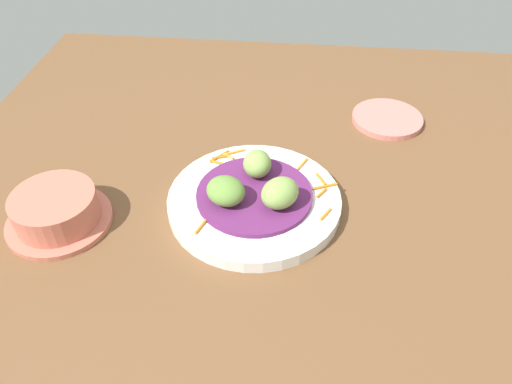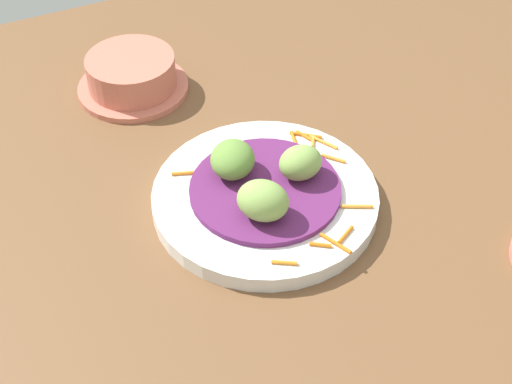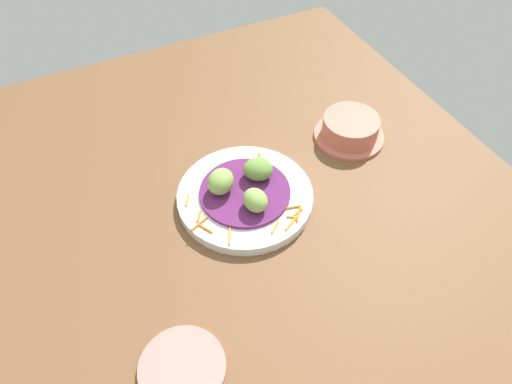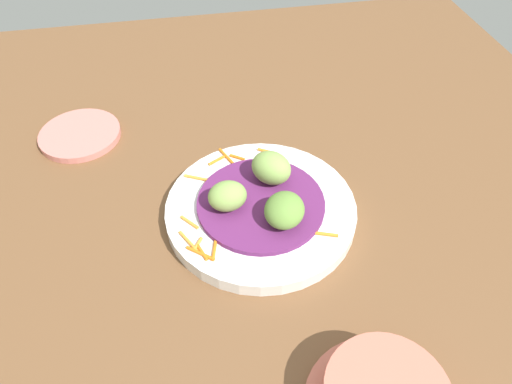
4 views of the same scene
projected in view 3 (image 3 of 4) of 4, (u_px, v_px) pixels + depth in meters
table_surface at (221, 209)px, 86.66cm from camera, size 110.00×110.00×2.00cm
main_plate at (245, 197)px, 86.05cm from camera, size 24.62×24.62×1.93cm
cabbage_bed at (245, 192)px, 85.06cm from camera, size 16.42×16.42×0.71cm
carrot_garnish at (254, 213)px, 82.06cm from camera, size 19.00×19.49×0.40cm
guac_scoop_left at (258, 169)px, 85.71cm from camera, size 6.83×7.08×3.73cm
guac_scoop_center at (221, 182)px, 83.39cm from camera, size 6.99×7.02×4.22cm
guac_scoop_right at (255, 200)px, 80.91cm from camera, size 5.17×4.46×3.68cm
side_plate_small at (182, 368)px, 65.89cm from camera, size 12.32×12.32×1.04cm
terracotta_bowl at (350, 129)px, 96.28cm from camera, size 14.36×14.36×4.93cm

